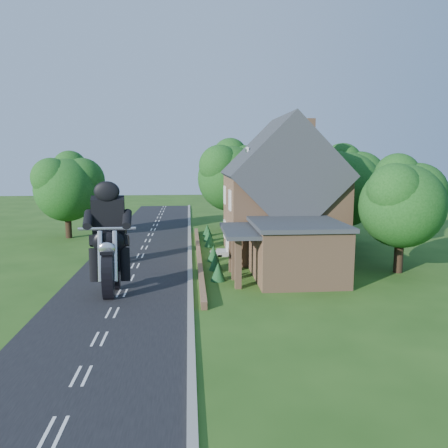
{
  "coord_description": "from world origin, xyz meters",
  "views": [
    {
      "loc": [
        3.63,
        -25.89,
        7.18
      ],
      "look_at": [
        5.96,
        2.84,
        2.8
      ],
      "focal_mm": 35.0,
      "sensor_mm": 36.0,
      "label": 1
    }
  ],
  "objects": [
    {
      "name": "tree_annex_side",
      "position": [
        17.13,
        0.1,
        4.69
      ],
      "size": [
        5.64,
        5.2,
        7.48
      ],
      "color": "black",
      "rests_on": "ground"
    },
    {
      "name": "ground",
      "position": [
        0.0,
        0.0,
        0.0
      ],
      "size": [
        120.0,
        120.0,
        0.0
      ],
      "primitive_type": "plane",
      "color": "#264D15",
      "rests_on": "ground"
    },
    {
      "name": "annex",
      "position": [
        9.87,
        -0.8,
        1.77
      ],
      "size": [
        7.05,
        5.94,
        3.44
      ],
      "color": "#9C704F",
      "rests_on": "ground"
    },
    {
      "name": "shrub_f",
      "position": [
        5.3,
        14.0,
        0.55
      ],
      "size": [
        0.9,
        0.9,
        1.1
      ],
      "primitive_type": "cone",
      "color": "#133D1B",
      "rests_on": "ground"
    },
    {
      "name": "motorcycle_lead",
      "position": [
        -0.51,
        -3.23,
        0.9
      ],
      "size": [
        0.51,
        1.94,
        1.8
      ],
      "primitive_type": null,
      "rotation": [
        0.0,
        0.0,
        3.15
      ],
      "color": "black",
      "rests_on": "ground"
    },
    {
      "name": "shrub_c",
      "position": [
        5.3,
        4.0,
        0.55
      ],
      "size": [
        0.9,
        0.9,
        1.1
      ],
      "primitive_type": "cone",
      "color": "#133D1B",
      "rests_on": "ground"
    },
    {
      "name": "shrub_a",
      "position": [
        5.3,
        -1.0,
        0.55
      ],
      "size": [
        0.9,
        0.9,
        1.1
      ],
      "primitive_type": "cone",
      "color": "#133D1B",
      "rests_on": "ground"
    },
    {
      "name": "shrub_b",
      "position": [
        5.3,
        1.5,
        0.55
      ],
      "size": [
        0.9,
        0.9,
        1.1
      ],
      "primitive_type": "cone",
      "color": "#133D1B",
      "rests_on": "ground"
    },
    {
      "name": "kerb",
      "position": [
        3.65,
        0.0,
        0.06
      ],
      "size": [
        0.3,
        80.0,
        0.12
      ],
      "primitive_type": "cube",
      "color": "gray",
      "rests_on": "ground"
    },
    {
      "name": "tree_house_right",
      "position": [
        16.65,
        8.62,
        5.19
      ],
      "size": [
        6.51,
        6.0,
        8.4
      ],
      "color": "black",
      "rests_on": "ground"
    },
    {
      "name": "tree_behind_house",
      "position": [
        14.18,
        16.14,
        6.23
      ],
      "size": [
        7.81,
        7.2,
        10.08
      ],
      "color": "black",
      "rests_on": "ground"
    },
    {
      "name": "tree_far_road",
      "position": [
        -6.86,
        14.11,
        4.84
      ],
      "size": [
        6.08,
        5.6,
        7.84
      ],
      "color": "black",
      "rests_on": "ground"
    },
    {
      "name": "garden_wall",
      "position": [
        4.3,
        5.0,
        0.2
      ],
      "size": [
        0.3,
        22.0,
        0.4
      ],
      "primitive_type": "cube",
      "color": "#9C704F",
      "rests_on": "ground"
    },
    {
      "name": "road",
      "position": [
        0.0,
        0.0,
        0.01
      ],
      "size": [
        7.0,
        80.0,
        0.02
      ],
      "primitive_type": "cube",
      "color": "black",
      "rests_on": "ground"
    },
    {
      "name": "shrub_d",
      "position": [
        5.3,
        9.0,
        0.55
      ],
      "size": [
        0.9,
        0.9,
        1.1
      ],
      "primitive_type": "cone",
      "color": "#133D1B",
      "rests_on": "ground"
    },
    {
      "name": "tree_behind_left",
      "position": [
        8.16,
        17.13,
        5.73
      ],
      "size": [
        6.94,
        6.4,
        9.16
      ],
      "color": "black",
      "rests_on": "ground"
    },
    {
      "name": "shrub_e",
      "position": [
        5.3,
        11.5,
        0.55
      ],
      "size": [
        0.9,
        0.9,
        1.1
      ],
      "primitive_type": "cone",
      "color": "#133D1B",
      "rests_on": "ground"
    },
    {
      "name": "house",
      "position": [
        10.49,
        6.0,
        4.34
      ],
      "size": [
        9.54,
        8.64,
        10.24
      ],
      "color": "#9C704F",
      "rests_on": "ground"
    },
    {
      "name": "motorcycle_follow",
      "position": [
        -1.44,
        3.95,
        0.72
      ],
      "size": [
        0.69,
        1.58,
        1.43
      ],
      "primitive_type": null,
      "rotation": [
        0.0,
        0.0,
        2.94
      ],
      "color": "black",
      "rests_on": "ground"
    }
  ]
}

